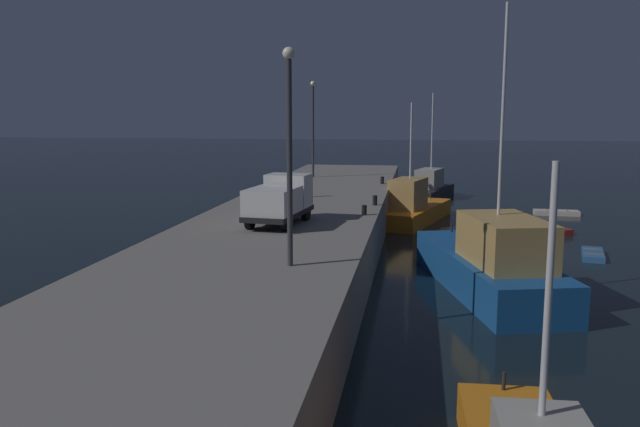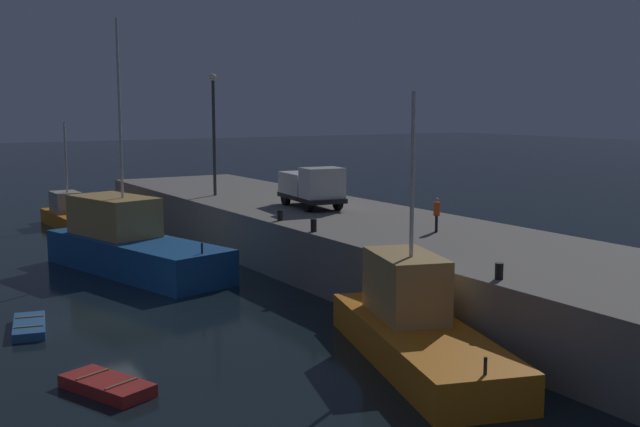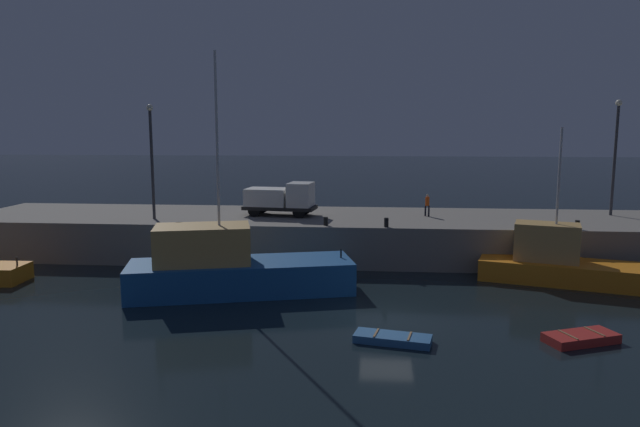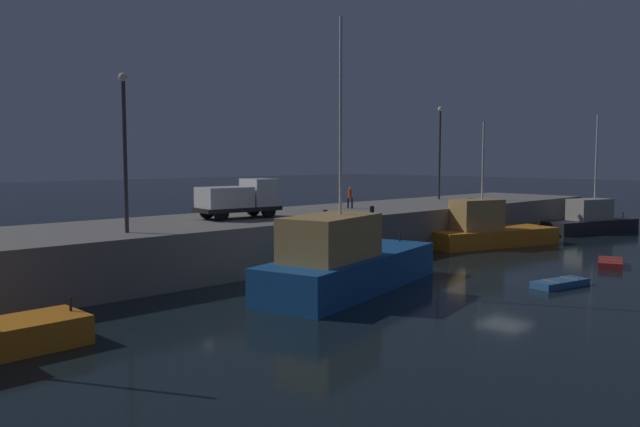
% 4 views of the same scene
% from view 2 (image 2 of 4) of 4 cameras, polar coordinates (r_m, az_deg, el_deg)
% --- Properties ---
extents(ground_plane, '(320.00, 320.00, 0.00)m').
position_cam_2_polar(ground_plane, '(32.61, -15.46, -7.46)').
color(ground_plane, black).
extents(pier_quay, '(58.91, 9.63, 2.76)m').
position_cam_2_polar(pier_quay, '(38.37, 5.03, -2.78)').
color(pier_quay, gray).
rests_on(pier_quay, ground).
extents(fishing_trawler_red, '(12.59, 6.51, 12.88)m').
position_cam_2_polar(fishing_trawler_red, '(41.16, -13.79, -2.23)').
color(fishing_trawler_red, '#195193').
rests_on(fishing_trawler_red, ground).
extents(fishing_boat_white, '(7.82, 2.57, 7.38)m').
position_cam_2_polar(fishing_boat_white, '(57.53, -17.94, -0.12)').
color(fishing_boat_white, orange).
rests_on(fishing_boat_white, ground).
extents(fishing_boat_orange, '(10.71, 6.02, 8.98)m').
position_cam_2_polar(fishing_boat_orange, '(26.48, 7.09, -8.32)').
color(fishing_boat_orange, orange).
rests_on(fishing_boat_orange, ground).
extents(dinghy_orange_near, '(3.37, 1.77, 0.37)m').
position_cam_2_polar(dinghy_orange_near, '(31.79, -20.60, -7.77)').
color(dinghy_orange_near, '#2D6099').
rests_on(dinghy_orange_near, ground).
extents(dinghy_red_small, '(3.32, 2.36, 0.43)m').
position_cam_2_polar(dinghy_red_small, '(24.57, -15.40, -12.11)').
color(dinghy_red_small, '#B22823').
rests_on(dinghy_red_small, ground).
extents(lamp_post_west, '(0.44, 0.44, 7.74)m').
position_cam_2_polar(lamp_post_west, '(50.14, -7.82, 6.49)').
color(lamp_post_west, '#38383D').
rests_on(lamp_post_west, pier_quay).
extents(utility_truck, '(5.27, 2.74, 2.37)m').
position_cam_2_polar(utility_truck, '(43.81, -0.61, 2.02)').
color(utility_truck, black).
rests_on(utility_truck, pier_quay).
extents(dockworker, '(0.41, 0.41, 1.57)m').
position_cam_2_polar(dockworker, '(35.78, 8.58, 0.07)').
color(dockworker, black).
rests_on(dockworker, pier_quay).
extents(bollard_west, '(0.28, 0.28, 0.56)m').
position_cam_2_polar(bollard_west, '(26.51, 13.04, -4.15)').
color(bollard_west, black).
rests_on(bollard_west, pier_quay).
extents(bollard_central, '(0.28, 0.28, 0.58)m').
position_cam_2_polar(bollard_central, '(35.54, -0.47, -0.87)').
color(bollard_central, black).
rests_on(bollard_central, pier_quay).
extents(bollard_east, '(0.28, 0.28, 0.54)m').
position_cam_2_polar(bollard_east, '(39.02, -2.96, -0.13)').
color(bollard_east, black).
rests_on(bollard_east, pier_quay).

